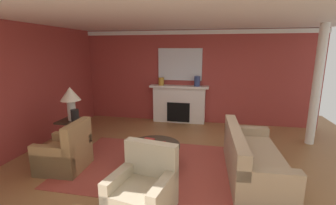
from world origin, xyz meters
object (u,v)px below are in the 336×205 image
object	(u,v)px
table_lamp	(70,97)
vase_mantel_right	(197,81)
side_table	(74,133)
coffee_table	(154,150)
vase_on_side_table	(75,116)
armchair_near_window	(65,154)
vase_mantel_left	(161,81)
fireplace	(179,105)
sofa	(251,160)
mantel_mirror	(180,64)
armchair_facing_fireplace	(143,193)

from	to	relation	value
table_lamp	vase_mantel_right	distance (m)	3.59
side_table	vase_mantel_right	size ratio (longest dim) A/B	2.29
coffee_table	vase_on_side_table	xyz separation A→B (m)	(-1.85, 0.29, 0.50)
armchair_near_window	vase_mantel_left	bearing A→B (deg)	72.15
fireplace	vase_on_side_table	xyz separation A→B (m)	(-1.87, -2.67, 0.29)
table_lamp	fireplace	bearing A→B (deg)	51.68
fireplace	vase_mantel_left	bearing A→B (deg)	-174.87
table_lamp	vase_mantel_right	world-z (taller)	vase_mantel_right
table_lamp	armchair_near_window	bearing A→B (deg)	-66.62
coffee_table	sofa	bearing A→B (deg)	-0.55
mantel_mirror	vase_mantel_left	size ratio (longest dim) A/B	5.66
fireplace	side_table	xyz separation A→B (m)	(-2.02, -2.55, -0.15)
sofa	vase_mantel_right	size ratio (longest dim) A/B	7.00
armchair_near_window	side_table	xyz separation A→B (m)	(-0.38, 0.88, 0.09)
coffee_table	vase_mantel_left	size ratio (longest dim) A/B	4.21
coffee_table	table_lamp	distance (m)	2.23
sofa	armchair_near_window	bearing A→B (deg)	-172.52
sofa	vase_on_side_table	world-z (taller)	vase_on_side_table
armchair_near_window	vase_on_side_table	size ratio (longest dim) A/B	3.42
table_lamp	vase_mantel_right	bearing A→B (deg)	44.27
table_lamp	mantel_mirror	bearing A→B (deg)	52.96
sofa	coffee_table	distance (m)	1.81
vase_on_side_table	armchair_near_window	bearing A→B (deg)	-73.16
mantel_mirror	vase_mantel_left	distance (m)	0.77
vase_mantel_left	vase_mantel_right	distance (m)	1.10
armchair_near_window	vase_mantel_right	bearing A→B (deg)	57.08
vase_on_side_table	coffee_table	bearing A→B (deg)	-8.89
vase_on_side_table	vase_mantel_right	world-z (taller)	vase_mantel_right
coffee_table	vase_mantel_right	distance (m)	3.12
side_table	table_lamp	bearing A→B (deg)	-90.00
side_table	coffee_table	bearing A→B (deg)	-11.57
mantel_mirror	side_table	xyz separation A→B (m)	(-2.02, -2.67, -1.40)
sofa	armchair_facing_fireplace	xyz separation A→B (m)	(-1.61, -1.35, 0.01)
armchair_facing_fireplace	coffee_table	distance (m)	1.38
sofa	armchair_facing_fireplace	bearing A→B (deg)	-140.10
fireplace	vase_mantel_right	world-z (taller)	vase_mantel_right
vase_mantel_right	armchair_facing_fireplace	bearing A→B (deg)	-94.99
mantel_mirror	vase_on_side_table	world-z (taller)	mantel_mirror
sofa	mantel_mirror	bearing A→B (deg)	120.01
fireplace	side_table	world-z (taller)	fireplace
fireplace	mantel_mirror	world-z (taller)	mantel_mirror
sofa	coffee_table	world-z (taller)	sofa
mantel_mirror	armchair_facing_fireplace	size ratio (longest dim) A/B	1.41
vase_mantel_left	vase_on_side_table	bearing A→B (deg)	-116.67
sofa	armchair_facing_fireplace	distance (m)	2.10
mantel_mirror	vase_mantel_left	bearing A→B (deg)	-162.82
coffee_table	vase_on_side_table	size ratio (longest dim) A/B	3.60
sofa	armchair_facing_fireplace	size ratio (longest dim) A/B	2.25
armchair_facing_fireplace	vase_mantel_right	xyz separation A→B (m)	(0.37, 4.28, 1.01)
sofa	side_table	xyz separation A→B (m)	(-3.81, 0.43, 0.10)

